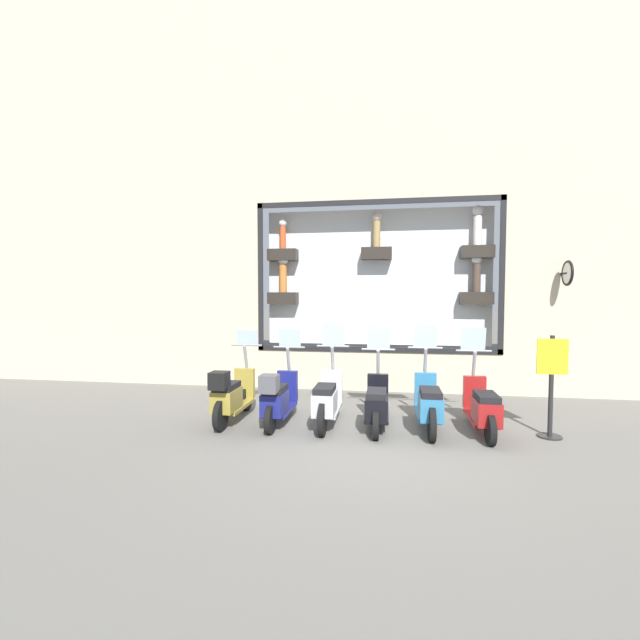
# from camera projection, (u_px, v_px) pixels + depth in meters

# --- Properties ---
(ground_plane) EXTENTS (120.00, 120.00, 0.00)m
(ground_plane) POSITION_uv_depth(u_px,v_px,m) (369.00, 440.00, 6.55)
(ground_plane) COLOR #66635E
(building_facade) EXTENTS (1.19, 36.00, 9.86)m
(building_facade) POSITION_uv_depth(u_px,v_px,m) (377.00, 173.00, 9.83)
(building_facade) COLOR beige
(building_facade) RESTS_ON ground_plane
(scooter_red_0) EXTENTS (1.79, 0.60, 1.64)m
(scooter_red_0) POSITION_uv_depth(u_px,v_px,m) (482.00, 407.00, 6.83)
(scooter_red_0) COLOR black
(scooter_red_0) RESTS_ON ground_plane
(scooter_teal_1) EXTENTS (1.81, 0.60, 1.70)m
(scooter_teal_1) POSITION_uv_depth(u_px,v_px,m) (429.00, 404.00, 6.97)
(scooter_teal_1) COLOR black
(scooter_teal_1) RESTS_ON ground_plane
(scooter_black_2) EXTENTS (1.79, 0.61, 1.67)m
(scooter_black_2) POSITION_uv_depth(u_px,v_px,m) (377.00, 404.00, 7.10)
(scooter_black_2) COLOR black
(scooter_black_2) RESTS_ON ground_plane
(scooter_silver_3) EXTENTS (1.81, 0.60, 1.71)m
(scooter_silver_3) POSITION_uv_depth(u_px,v_px,m) (327.00, 400.00, 7.23)
(scooter_silver_3) COLOR black
(scooter_silver_3) RESTS_ON ground_plane
(scooter_navy_4) EXTENTS (1.79, 0.60, 1.58)m
(scooter_navy_4) POSITION_uv_depth(u_px,v_px,m) (278.00, 398.00, 7.29)
(scooter_navy_4) COLOR black
(scooter_navy_4) RESTS_ON ground_plane
(scooter_olive_5) EXTENTS (1.80, 0.61, 1.55)m
(scooter_olive_5) POSITION_uv_depth(u_px,v_px,m) (231.00, 396.00, 7.43)
(scooter_olive_5) COLOR black
(scooter_olive_5) RESTS_ON ground_plane
(shop_sign_post) EXTENTS (0.36, 0.45, 1.60)m
(shop_sign_post) POSITION_uv_depth(u_px,v_px,m) (551.00, 383.00, 6.61)
(shop_sign_post) COLOR #232326
(shop_sign_post) RESTS_ON ground_plane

